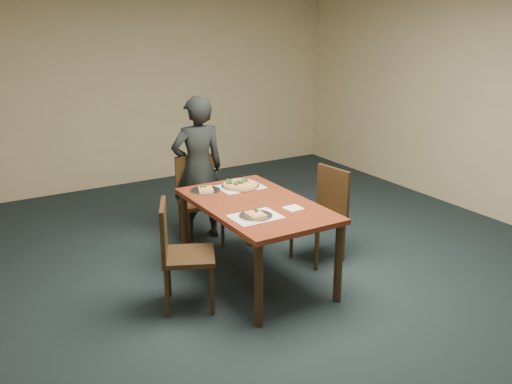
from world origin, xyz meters
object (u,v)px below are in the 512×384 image
chair_left (179,249)px  pizza_pan (240,185)px  chair_far (198,194)px  dining_table (256,213)px  diner (198,169)px  slice_plate_near (256,215)px  slice_plate_far (206,190)px  chair_right (324,209)px

chair_left → pizza_pan: (0.89, 0.56, 0.26)m
chair_far → dining_table: bearing=-78.1°
diner → pizza_pan: diner is taller
pizza_pan → slice_plate_near: pizza_pan is taller
slice_plate_far → chair_right: bearing=-22.6°
diner → pizza_pan: size_ratio=4.24×
slice_plate_near → dining_table: bearing=58.7°
chair_right → diner: bearing=-149.3°
pizza_pan → dining_table: bearing=-102.5°
pizza_pan → slice_plate_far: (-0.34, 0.06, -0.01)m
pizza_pan → slice_plate_near: 0.82m
chair_right → pizza_pan: size_ratio=2.50×
chair_right → pizza_pan: 0.86m
dining_table → slice_plate_far: size_ratio=5.36×
diner → slice_plate_near: bearing=88.9°
chair_left → slice_plate_near: bearing=-84.8°
chair_right → diner: diner is taller
chair_left → chair_right: same height
chair_far → pizza_pan: bearing=-67.8°
slice_plate_near → pizza_pan: bearing=69.7°
slice_plate_near → chair_far: bearing=84.1°
chair_far → pizza_pan: size_ratio=2.50×
chair_left → pizza_pan: 1.08m
chair_left → diner: diner is taller
dining_table → chair_right: chair_right is taller
chair_far → slice_plate_near: size_ratio=3.25×
slice_plate_near → slice_plate_far: (-0.05, 0.83, -0.00)m
pizza_pan → slice_plate_far: size_ratio=1.30×
pizza_pan → chair_far: bearing=102.0°
pizza_pan → diner: bearing=98.3°
chair_left → chair_right: 1.62m
chair_right → slice_plate_far: bearing=-119.0°
dining_table → pizza_pan: size_ratio=4.12×
chair_left → diner: bearing=-7.1°
chair_left → slice_plate_far: (0.55, 0.61, 0.25)m
chair_right → diner: 1.40m
dining_table → diner: bearing=89.9°
chair_right → slice_plate_far: chair_right is taller
chair_far → slice_plate_near: chair_far is taller
chair_left → slice_plate_near: size_ratio=3.25×
dining_table → slice_plate_near: 0.36m
chair_right → slice_plate_far: (-1.06, 0.44, 0.25)m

